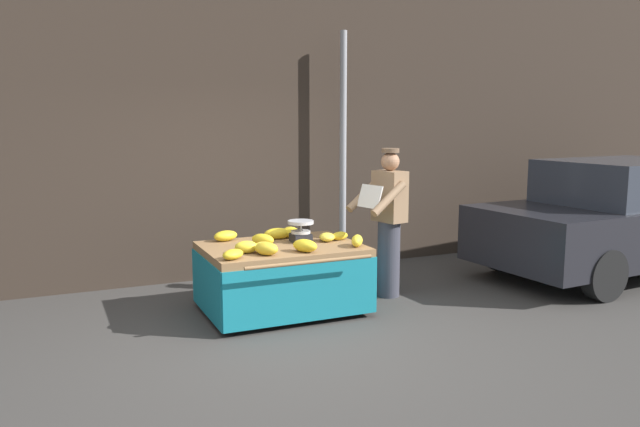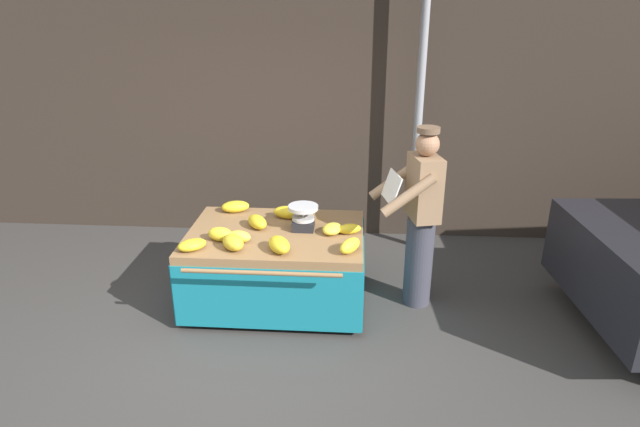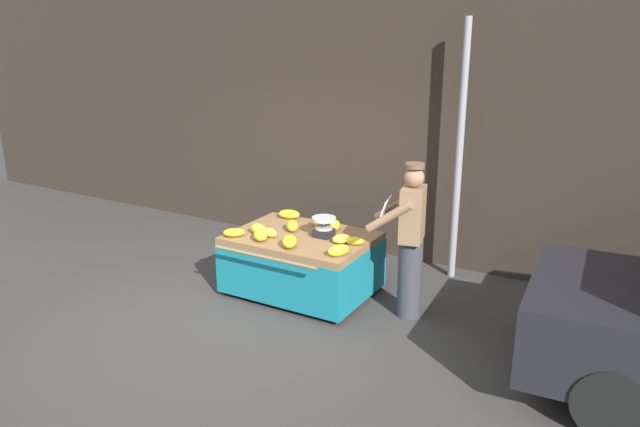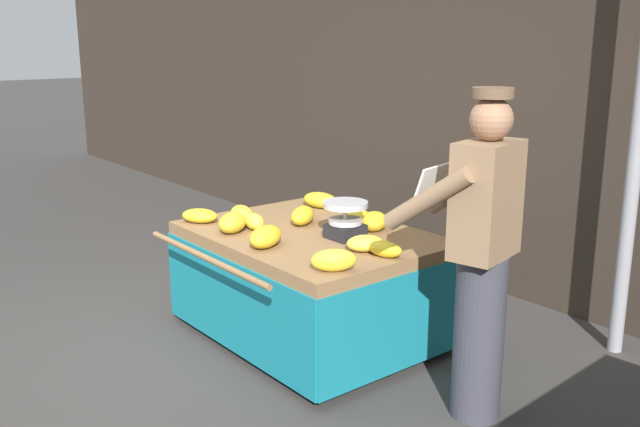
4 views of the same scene
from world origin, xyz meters
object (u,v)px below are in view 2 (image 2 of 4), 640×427
Objects in this scene: street_pole at (419,112)px; banana_bunch_8 at (304,213)px; banana_bunch_10 at (350,246)px; banana_bunch_11 at (332,229)px; weighing_scale at (303,217)px; banana_bunch_4 at (349,229)px; banana_bunch_9 at (288,212)px; vendor_person at (420,218)px; banana_bunch_7 at (279,245)px; banana_bunch_2 at (192,245)px; banana_bunch_6 at (257,222)px; banana_cart at (276,250)px; banana_bunch_1 at (233,242)px; banana_bunch_0 at (235,207)px; banana_bunch_5 at (239,236)px; banana_bunch_3 at (220,234)px.

banana_bunch_8 is (-1.16, -1.04, -0.80)m from street_pole.
street_pole is at bearing 68.40° from banana_bunch_10.
banana_bunch_11 is at bearing 114.05° from banana_bunch_10.
weighing_scale is 1.30× the size of banana_bunch_4.
banana_bunch_9 is 0.17× the size of vendor_person.
street_pole is at bearing 62.61° from banana_bunch_4.
banana_bunch_4 is at bearing 91.75° from banana_bunch_10.
vendor_person reaches higher than banana_bunch_7.
banana_bunch_11 is 0.13× the size of vendor_person.
banana_bunch_2 is 1.18m from banana_bunch_8.
banana_bunch_11 is (0.29, -0.34, -0.02)m from banana_bunch_8.
weighing_scale is 1.06× the size of banana_bunch_6.
banana_cart is at bearing -179.21° from banana_bunch_4.
street_pole is 12.77× the size of banana_bunch_10.
banana_bunch_7 is 1.13× the size of banana_bunch_10.
banana_bunch_1 is 1.01× the size of banana_bunch_2.
banana_bunch_2 is (-0.18, -0.90, -0.01)m from banana_bunch_0.
banana_bunch_10 is at bearing -65.95° from banana_bunch_11.
banana_bunch_5 is at bearing -107.51° from banana_bunch_6.
banana_bunch_10 reaches higher than banana_bunch_11.
banana_bunch_1 is (-0.56, -0.47, -0.05)m from weighing_scale.
banana_bunch_4 is (1.14, 0.23, -0.02)m from banana_bunch_3.
weighing_scale reaches higher than banana_bunch_10.
banana_bunch_2 is at bearing -166.15° from vendor_person.
banana_bunch_1 is 0.35m from banana_bunch_2.
banana_bunch_1 reaches higher than banana_bunch_0.
banana_cart is at bearing 52.07° from banana_bunch_1.
weighing_scale is 0.44m from banana_bunch_6.
banana_bunch_0 is 1.10× the size of banana_bunch_1.
banana_bunch_0 is (-0.73, 0.39, -0.06)m from weighing_scale.
banana_bunch_10 is (0.60, 0.03, -0.00)m from banana_bunch_7.
banana_bunch_10 is 0.14× the size of vendor_person.
street_pole is at bearing 44.03° from banana_bunch_5.
banana_bunch_0 is at bearing 105.16° from banana_bunch_5.
banana_bunch_5 is (-0.97, -0.25, 0.01)m from banana_bunch_4.
vendor_person is (1.32, 0.05, 0.34)m from banana_cart.
banana_bunch_6 is at bearing 152.23° from banana_bunch_10.
banana_bunch_2 is (-0.66, -0.43, 0.24)m from banana_cart.
banana_bunch_6 is (0.12, 0.47, -0.00)m from banana_bunch_1.
banana_cart is 0.32m from banana_bunch_6.
banana_bunch_0 is at bearing 166.77° from banana_bunch_9.
banana_bunch_7 is 0.96× the size of banana_bunch_9.
banana_bunch_8 is 1.13m from vendor_person.
banana_cart is 7.15× the size of banana_bunch_3.
banana_cart is 0.41m from weighing_scale.
banana_bunch_3 is (0.20, 0.21, 0.01)m from banana_bunch_2.
banana_bunch_11 is at bearing -25.13° from banana_bunch_0.
banana_bunch_1 is 0.23m from banana_bunch_3.
banana_bunch_6 is at bearing 175.40° from banana_bunch_4.
banana_bunch_0 is (-0.48, 0.47, 0.25)m from banana_cart.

